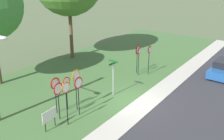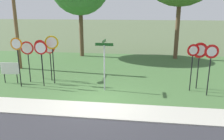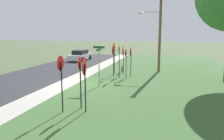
{
  "view_description": "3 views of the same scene",
  "coord_description": "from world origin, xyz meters",
  "px_view_note": "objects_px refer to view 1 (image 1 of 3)",
  "views": [
    {
      "loc": [
        -14.13,
        -8.2,
        8.59
      ],
      "look_at": [
        0.33,
        2.09,
        1.89
      ],
      "focal_mm": 41.34,
      "sensor_mm": 36.0,
      "label": 1
    },
    {
      "loc": [
        2.02,
        -9.8,
        4.37
      ],
      "look_at": [
        0.4,
        2.13,
        1.08
      ],
      "focal_mm": 36.47,
      "sensor_mm": 36.0,
      "label": 2
    },
    {
      "loc": [
        14.4,
        6.32,
        3.69
      ],
      "look_at": [
        0.92,
        2.92,
        1.35
      ],
      "focal_mm": 35.74,
      "sensor_mm": 36.0,
      "label": 3
    }
  ],
  "objects_px": {
    "stop_sign_far_center": "(58,93)",
    "street_name_post": "(113,75)",
    "yield_sign_near_right": "(149,53)",
    "stop_sign_near_left": "(78,88)",
    "yield_sign_near_left": "(138,52)",
    "stop_sign_near_right": "(66,94)",
    "stop_sign_far_right": "(55,87)",
    "parked_sedan_distant": "(224,68)",
    "notice_board": "(50,116)",
    "yield_sign_far_left": "(139,55)",
    "stop_sign_center_tall": "(76,81)",
    "stop_sign_far_left": "(67,87)"
  },
  "relations": [
    {
      "from": "stop_sign_far_center",
      "to": "yield_sign_near_left",
      "type": "relative_size",
      "value": 0.96
    },
    {
      "from": "yield_sign_near_right",
      "to": "street_name_post",
      "type": "height_order",
      "value": "street_name_post"
    },
    {
      "from": "yield_sign_near_left",
      "to": "parked_sedan_distant",
      "type": "bearing_deg",
      "value": -64.16
    },
    {
      "from": "street_name_post",
      "to": "notice_board",
      "type": "distance_m",
      "value": 5.81
    },
    {
      "from": "stop_sign_center_tall",
      "to": "street_name_post",
      "type": "bearing_deg",
      "value": -20.44
    },
    {
      "from": "stop_sign_near_left",
      "to": "yield_sign_near_right",
      "type": "height_order",
      "value": "yield_sign_near_right"
    },
    {
      "from": "stop_sign_far_right",
      "to": "stop_sign_far_left",
      "type": "bearing_deg",
      "value": -22.92
    },
    {
      "from": "stop_sign_near_right",
      "to": "yield_sign_near_right",
      "type": "height_order",
      "value": "stop_sign_near_right"
    },
    {
      "from": "stop_sign_near_left",
      "to": "stop_sign_near_right",
      "type": "xyz_separation_m",
      "value": [
        -1.27,
        -0.23,
        0.11
      ]
    },
    {
      "from": "yield_sign_near_left",
      "to": "yield_sign_far_left",
      "type": "relative_size",
      "value": 1.01
    },
    {
      "from": "yield_sign_near_right",
      "to": "parked_sedan_distant",
      "type": "bearing_deg",
      "value": -56.36
    },
    {
      "from": "stop_sign_center_tall",
      "to": "notice_board",
      "type": "height_order",
      "value": "stop_sign_center_tall"
    },
    {
      "from": "yield_sign_near_left",
      "to": "street_name_post",
      "type": "bearing_deg",
      "value": -176.31
    },
    {
      "from": "stop_sign_center_tall",
      "to": "parked_sedan_distant",
      "type": "xyz_separation_m",
      "value": [
        12.26,
        -6.34,
        -1.48
      ]
    },
    {
      "from": "yield_sign_near_right",
      "to": "yield_sign_far_left",
      "type": "height_order",
      "value": "yield_sign_near_right"
    },
    {
      "from": "stop_sign_far_right",
      "to": "street_name_post",
      "type": "xyz_separation_m",
      "value": [
        4.21,
        -1.48,
        -0.15
      ]
    },
    {
      "from": "stop_sign_far_center",
      "to": "street_name_post",
      "type": "xyz_separation_m",
      "value": [
        4.68,
        -0.73,
        -0.16
      ]
    },
    {
      "from": "stop_sign_center_tall",
      "to": "yield_sign_near_right",
      "type": "relative_size",
      "value": 1.08
    },
    {
      "from": "stop_sign_near_right",
      "to": "stop_sign_far_right",
      "type": "height_order",
      "value": "stop_sign_near_right"
    },
    {
      "from": "notice_board",
      "to": "stop_sign_center_tall",
      "type": "bearing_deg",
      "value": 1.92
    },
    {
      "from": "stop_sign_near_left",
      "to": "yield_sign_far_left",
      "type": "bearing_deg",
      "value": 0.99
    },
    {
      "from": "stop_sign_far_left",
      "to": "parked_sedan_distant",
      "type": "bearing_deg",
      "value": -28.54
    },
    {
      "from": "stop_sign_near_left",
      "to": "stop_sign_far_center",
      "type": "distance_m",
      "value": 1.28
    },
    {
      "from": "stop_sign_near_right",
      "to": "stop_sign_center_tall",
      "type": "relative_size",
      "value": 0.99
    },
    {
      "from": "yield_sign_near_left",
      "to": "yield_sign_far_left",
      "type": "xyz_separation_m",
      "value": [
        -0.43,
        -0.4,
        -0.06
      ]
    },
    {
      "from": "parked_sedan_distant",
      "to": "yield_sign_near_left",
      "type": "bearing_deg",
      "value": 124.37
    },
    {
      "from": "stop_sign_near_right",
      "to": "yield_sign_near_left",
      "type": "bearing_deg",
      "value": 6.68
    },
    {
      "from": "stop_sign_far_center",
      "to": "stop_sign_near_left",
      "type": "bearing_deg",
      "value": -33.76
    },
    {
      "from": "stop_sign_far_right",
      "to": "street_name_post",
      "type": "height_order",
      "value": "street_name_post"
    },
    {
      "from": "yield_sign_near_right",
      "to": "street_name_post",
      "type": "distance_m",
      "value": 5.34
    },
    {
      "from": "yield_sign_near_right",
      "to": "notice_board",
      "type": "xyz_separation_m",
      "value": [
        -11.06,
        0.56,
        -1.13
      ]
    },
    {
      "from": "parked_sedan_distant",
      "to": "notice_board",
      "type": "bearing_deg",
      "value": 160.02
    },
    {
      "from": "stop_sign_near_right",
      "to": "yield_sign_near_left",
      "type": "xyz_separation_m",
      "value": [
        9.85,
        0.99,
        -0.08
      ]
    },
    {
      "from": "stop_sign_near_left",
      "to": "notice_board",
      "type": "xyz_separation_m",
      "value": [
        -2.18,
        0.32,
        -1.07
      ]
    },
    {
      "from": "stop_sign_center_tall",
      "to": "notice_board",
      "type": "bearing_deg",
      "value": 177.87
    },
    {
      "from": "stop_sign_far_right",
      "to": "notice_board",
      "type": "bearing_deg",
      "value": -146.84
    },
    {
      "from": "stop_sign_far_right",
      "to": "yield_sign_near_left",
      "type": "distance_m",
      "value": 9.26
    },
    {
      "from": "stop_sign_center_tall",
      "to": "yield_sign_far_left",
      "type": "xyz_separation_m",
      "value": [
        7.74,
        -0.21,
        -0.21
      ]
    },
    {
      "from": "yield_sign_near_left",
      "to": "notice_board",
      "type": "xyz_separation_m",
      "value": [
        -10.76,
        -0.45,
        -1.1
      ]
    },
    {
      "from": "stop_sign_near_right",
      "to": "parked_sedan_distant",
      "type": "height_order",
      "value": "stop_sign_near_right"
    },
    {
      "from": "stop_sign_near_left",
      "to": "yield_sign_near_left",
      "type": "height_order",
      "value": "stop_sign_near_left"
    },
    {
      "from": "stop_sign_far_right",
      "to": "yield_sign_near_right",
      "type": "relative_size",
      "value": 0.94
    },
    {
      "from": "stop_sign_far_center",
      "to": "street_name_post",
      "type": "bearing_deg",
      "value": -14.08
    },
    {
      "from": "stop_sign_far_center",
      "to": "yield_sign_far_left",
      "type": "distance_m",
      "value": 9.28
    },
    {
      "from": "yield_sign_far_left",
      "to": "parked_sedan_distant",
      "type": "xyz_separation_m",
      "value": [
        4.53,
        -6.13,
        -1.27
      ]
    },
    {
      "from": "stop_sign_far_center",
      "to": "street_name_post",
      "type": "height_order",
      "value": "street_name_post"
    },
    {
      "from": "yield_sign_near_right",
      "to": "street_name_post",
      "type": "xyz_separation_m",
      "value": [
        -5.33,
        0.13,
        -0.31
      ]
    },
    {
      "from": "stop_sign_far_right",
      "to": "yield_sign_far_left",
      "type": "xyz_separation_m",
      "value": [
        8.81,
        -0.99,
        0.07
      ]
    },
    {
      "from": "stop_sign_near_left",
      "to": "yield_sign_near_right",
      "type": "xyz_separation_m",
      "value": [
        8.88,
        -0.25,
        0.06
      ]
    },
    {
      "from": "parked_sedan_distant",
      "to": "stop_sign_near_left",
      "type": "bearing_deg",
      "value": 157.83
    }
  ]
}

